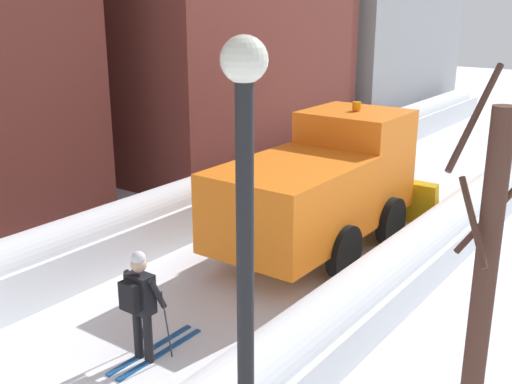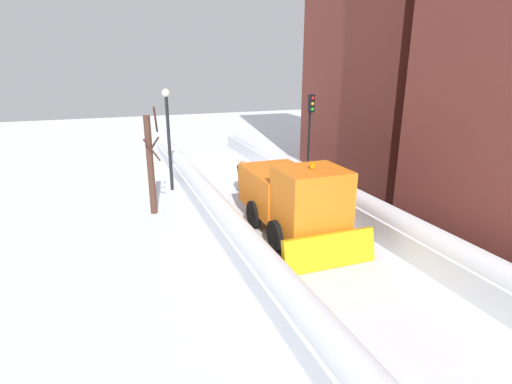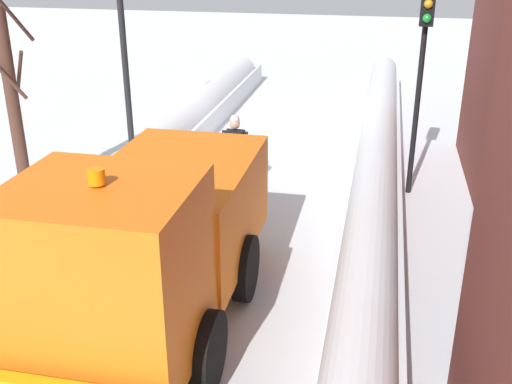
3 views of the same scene
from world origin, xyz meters
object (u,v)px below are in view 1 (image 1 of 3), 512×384
(plow_truck, at_px, (324,184))
(skier, at_px, (141,301))
(street_lamp, at_px, (245,248))
(bare_tree_near, at_px, (484,272))

(plow_truck, bearing_deg, skier, -89.04)
(street_lamp, bearing_deg, bare_tree_near, 67.71)
(plow_truck, bearing_deg, street_lamp, -65.21)
(skier, height_order, street_lamp, street_lamp)
(plow_truck, relative_size, skier, 3.31)
(skier, xyz_separation_m, street_lamp, (3.27, -1.70, 2.22))
(plow_truck, relative_size, street_lamp, 1.18)
(plow_truck, xyz_separation_m, skier, (0.09, -5.59, -0.48))
(street_lamp, bearing_deg, skier, 152.55)
(street_lamp, distance_m, bare_tree_near, 3.51)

